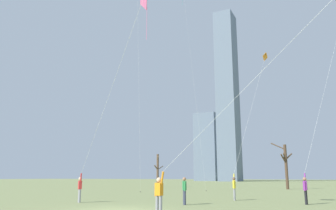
{
  "coord_description": "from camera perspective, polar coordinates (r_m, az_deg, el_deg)",
  "views": [
    {
      "loc": [
        10.11,
        -14.98,
        1.65
      ],
      "look_at": [
        0.0,
        6.0,
        6.6
      ],
      "focal_mm": 36.12,
      "sensor_mm": 36.0,
      "label": 1
    }
  ],
  "objects": [
    {
      "name": "ground_plane",
      "position": [
        18.15,
        -8.64,
        -17.08
      ],
      "size": [
        400.0,
        400.0,
        0.0
      ],
      "primitive_type": "plane",
      "color": "#848E56"
    },
    {
      "name": "kite_flyer_midfield_right_pink",
      "position": [
        22.12,
        -12.67,
        -7.62
      ],
      "size": [
        7.12,
        3.81,
        12.1
      ],
      "color": "gray",
      "rests_on": "ground"
    },
    {
      "name": "kite_flyer_far_back_green",
      "position": [
        14.42,
        4.74,
        -8.28
      ],
      "size": [
        15.1,
        0.54,
        15.04
      ],
      "color": "gray",
      "rests_on": "ground"
    },
    {
      "name": "kite_flyer_foreground_right_white",
      "position": [
        25.18,
        23.51,
        -6.19
      ],
      "size": [
        4.28,
        14.55,
        18.1
      ],
      "color": "black",
      "rests_on": "ground"
    },
    {
      "name": "kite_flyer_midfield_center_orange",
      "position": [
        26.64,
        12.05,
        -9.47
      ],
      "size": [
        1.33,
        11.68,
        14.71
      ],
      "color": "gray",
      "rests_on": "ground"
    },
    {
      "name": "bystander_far_off_by_trees",
      "position": [
        20.97,
        2.79,
        -14.02
      ],
      "size": [
        0.35,
        0.44,
        1.62
      ],
      "color": "#33384C",
      "rests_on": "ground"
    },
    {
      "name": "distant_kite_drifting_left_teal",
      "position": [
        51.73,
        2.92,
        15.95
      ],
      "size": [
        4.53,
        4.48,
        29.15
      ],
      "color": "teal",
      "rests_on": "ground"
    },
    {
      "name": "bare_tree_rightmost",
      "position": [
        55.56,
        -1.76,
        -10.85
      ],
      "size": [
        1.12,
        2.01,
        5.25
      ],
      "color": "brown",
      "rests_on": "ground"
    },
    {
      "name": "bare_tree_right_of_center",
      "position": [
        48.86,
        19.24,
        -9.43
      ],
      "size": [
        2.73,
        2.15,
        6.29
      ],
      "color": "#4C3828",
      "rests_on": "ground"
    },
    {
      "name": "skyline_slender_spire",
      "position": [
        139.43,
        6.75,
        -7.05
      ],
      "size": [
        8.94,
        9.96,
        26.98
      ],
      "color": "slate",
      "rests_on": "ground"
    },
    {
      "name": "skyline_squat_block",
      "position": [
        129.69,
        10.0,
        1.83
      ],
      "size": [
        7.01,
        8.86,
        64.49
      ],
      "color": "slate",
      "rests_on": "ground"
    }
  ]
}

